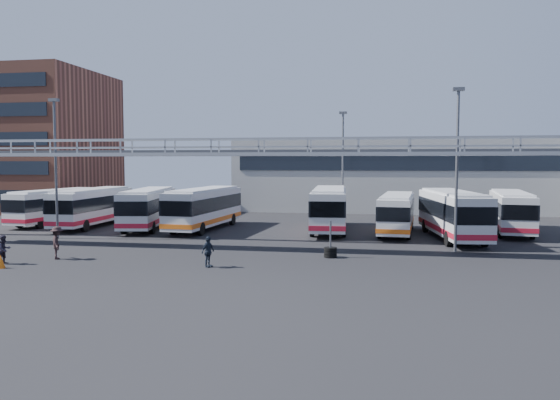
% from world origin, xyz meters
% --- Properties ---
extents(ground, '(140.00, 140.00, 0.00)m').
position_xyz_m(ground, '(0.00, 0.00, 0.00)').
color(ground, black).
rests_on(ground, ground).
extents(gantry, '(51.40, 5.15, 7.10)m').
position_xyz_m(gantry, '(0.00, 5.87, 5.51)').
color(gantry, '#94979C').
rests_on(gantry, ground).
extents(apartment_building, '(18.00, 15.00, 16.00)m').
position_xyz_m(apartment_building, '(-34.00, 30.00, 8.00)').
color(apartment_building, brown).
rests_on(apartment_building, ground).
extents(warehouse, '(42.00, 14.00, 8.00)m').
position_xyz_m(warehouse, '(12.00, 38.00, 4.00)').
color(warehouse, '#9E9E99').
rests_on(warehouse, ground).
extents(light_pole_left, '(0.70, 0.35, 10.21)m').
position_xyz_m(light_pole_left, '(-16.00, 8.00, 5.73)').
color(light_pole_left, '#4C4F54').
rests_on(light_pole_left, ground).
extents(light_pole_mid, '(0.70, 0.35, 10.21)m').
position_xyz_m(light_pole_mid, '(12.00, 7.00, 5.73)').
color(light_pole_mid, '#4C4F54').
rests_on(light_pole_mid, ground).
extents(light_pole_back, '(0.70, 0.35, 10.21)m').
position_xyz_m(light_pole_back, '(4.00, 22.00, 5.73)').
color(light_pole_back, '#4C4F54').
rests_on(light_pole_back, ground).
extents(bus_0, '(3.50, 10.54, 3.14)m').
position_xyz_m(bus_0, '(-21.51, 16.48, 1.74)').
color(bus_0, silver).
rests_on(bus_0, ground).
extents(bus_1, '(2.80, 10.97, 3.32)m').
position_xyz_m(bus_1, '(-17.18, 15.22, 1.83)').
color(bus_1, silver).
rests_on(bus_1, ground).
extents(bus_2, '(4.44, 11.26, 3.34)m').
position_xyz_m(bus_2, '(-11.89, 14.87, 1.85)').
color(bus_2, silver).
rests_on(bus_2, ground).
extents(bus_3, '(3.43, 11.49, 3.44)m').
position_xyz_m(bus_3, '(-6.99, 15.02, 1.90)').
color(bus_3, silver).
rests_on(bus_3, ground).
extents(bus_5, '(3.36, 11.67, 3.50)m').
position_xyz_m(bus_5, '(3.31, 15.91, 1.94)').
color(bus_5, silver).
rests_on(bus_5, ground).
extents(bus_6, '(3.27, 10.38, 3.10)m').
position_xyz_m(bus_6, '(8.69, 15.07, 1.72)').
color(bus_6, silver).
rests_on(bus_6, ground).
extents(bus_7, '(4.01, 11.74, 3.50)m').
position_xyz_m(bus_7, '(12.57, 12.81, 1.93)').
color(bus_7, silver).
rests_on(bus_7, ground).
extents(bus_8, '(3.70, 10.98, 3.27)m').
position_xyz_m(bus_8, '(17.61, 17.16, 1.81)').
color(bus_8, silver).
rests_on(bus_8, ground).
extents(pedestrian_b, '(0.78, 0.91, 1.61)m').
position_xyz_m(pedestrian_b, '(-13.08, -1.72, 0.80)').
color(pedestrian_b, '#25222F').
rests_on(pedestrian_b, ground).
extents(pedestrian_c, '(1.24, 1.42, 1.91)m').
position_xyz_m(pedestrian_c, '(-11.07, 0.18, 0.95)').
color(pedestrian_c, black).
rests_on(pedestrian_c, ground).
extents(pedestrian_d, '(0.72, 1.05, 1.66)m').
position_xyz_m(pedestrian_d, '(-1.74, -0.64, 0.83)').
color(pedestrian_d, '#1A2230').
rests_on(pedestrian_d, ground).
extents(cone_left, '(0.56, 0.56, 0.72)m').
position_xyz_m(cone_left, '(-12.47, -2.83, 0.36)').
color(cone_left, orange).
rests_on(cone_left, ground).
extents(tire_stack, '(0.76, 0.76, 2.17)m').
position_xyz_m(tire_stack, '(4.46, 3.50, 0.37)').
color(tire_stack, black).
rests_on(tire_stack, ground).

